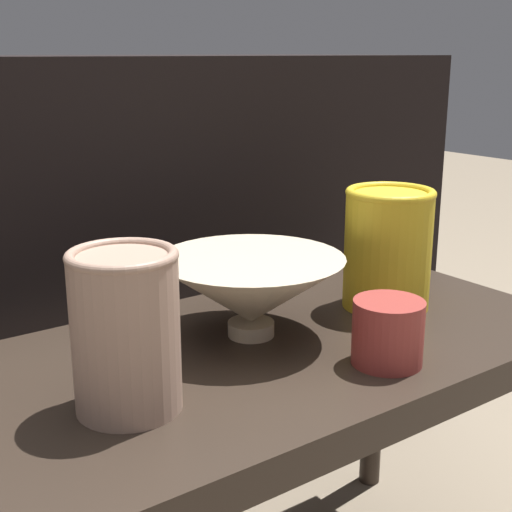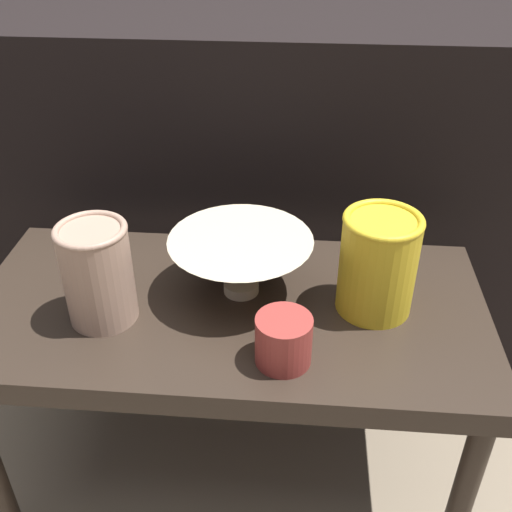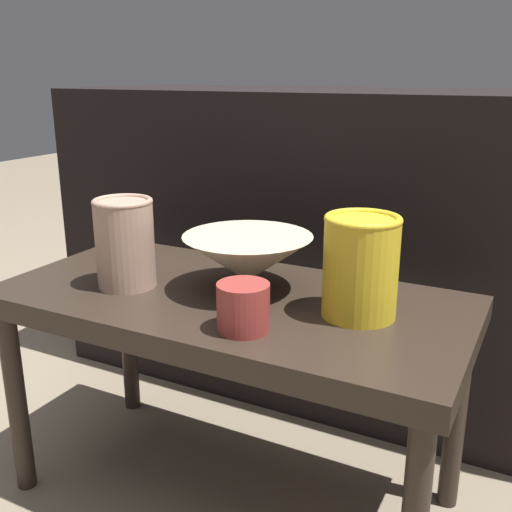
{
  "view_description": "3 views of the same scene",
  "coord_description": "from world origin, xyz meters",
  "px_view_note": "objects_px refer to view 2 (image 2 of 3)",
  "views": [
    {
      "loc": [
        -0.45,
        -0.62,
        0.74
      ],
      "look_at": [
        0.04,
        0.05,
        0.5
      ],
      "focal_mm": 50.0,
      "sensor_mm": 36.0,
      "label": 1
    },
    {
      "loc": [
        0.11,
        -0.74,
        0.99
      ],
      "look_at": [
        0.04,
        0.04,
        0.48
      ],
      "focal_mm": 42.0,
      "sensor_mm": 36.0,
      "label": 2
    },
    {
      "loc": [
        0.48,
        -0.84,
        0.78
      ],
      "look_at": [
        0.02,
        0.05,
        0.47
      ],
      "focal_mm": 42.0,
      "sensor_mm": 36.0,
      "label": 3
    }
  ],
  "objects_px": {
    "bowl": "(241,262)",
    "vase_textured_left": "(97,272)",
    "vase_colorful_right": "(378,262)",
    "cup": "(283,340)"
  },
  "relations": [
    {
      "from": "vase_textured_left",
      "to": "cup",
      "type": "relative_size",
      "value": 2.01
    },
    {
      "from": "vase_textured_left",
      "to": "bowl",
      "type": "bearing_deg",
      "value": 21.48
    },
    {
      "from": "cup",
      "to": "vase_textured_left",
      "type": "bearing_deg",
      "value": 164.95
    },
    {
      "from": "bowl",
      "to": "vase_colorful_right",
      "type": "xyz_separation_m",
      "value": [
        0.21,
        -0.02,
        0.03
      ]
    },
    {
      "from": "bowl",
      "to": "vase_colorful_right",
      "type": "bearing_deg",
      "value": -6.01
    },
    {
      "from": "bowl",
      "to": "vase_colorful_right",
      "type": "relative_size",
      "value": 1.39
    },
    {
      "from": "vase_textured_left",
      "to": "vase_colorful_right",
      "type": "height_order",
      "value": "vase_colorful_right"
    },
    {
      "from": "bowl",
      "to": "vase_textured_left",
      "type": "height_order",
      "value": "vase_textured_left"
    },
    {
      "from": "vase_colorful_right",
      "to": "cup",
      "type": "bearing_deg",
      "value": -135.45
    },
    {
      "from": "bowl",
      "to": "vase_colorful_right",
      "type": "distance_m",
      "value": 0.21
    }
  ]
}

